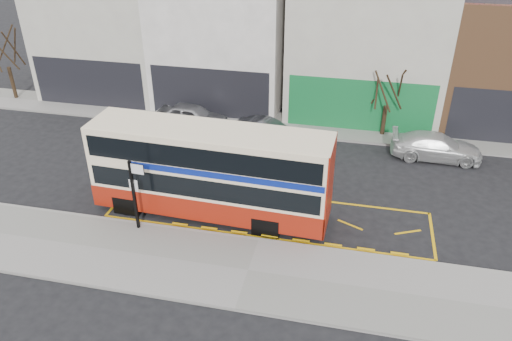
% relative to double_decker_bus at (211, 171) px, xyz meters
% --- Properties ---
extents(ground, '(120.00, 120.00, 0.00)m').
position_rel_double_decker_bus_xyz_m(ground, '(2.42, -1.21, -2.15)').
color(ground, black).
rests_on(ground, ground).
extents(pavement, '(40.00, 4.00, 0.15)m').
position_rel_double_decker_bus_xyz_m(pavement, '(2.42, -3.51, -2.07)').
color(pavement, gray).
rests_on(pavement, ground).
extents(kerb, '(40.00, 0.15, 0.15)m').
position_rel_double_decker_bus_xyz_m(kerb, '(2.42, -1.59, -2.07)').
color(kerb, gray).
rests_on(kerb, ground).
extents(far_pavement, '(50.00, 3.00, 0.15)m').
position_rel_double_decker_bus_xyz_m(far_pavement, '(2.42, 9.79, -2.07)').
color(far_pavement, gray).
rests_on(far_pavement, ground).
extents(road_markings, '(14.00, 3.40, 0.01)m').
position_rel_double_decker_bus_xyz_m(road_markings, '(2.42, 0.39, -2.14)').
color(road_markings, '#E8AC0C').
rests_on(road_markings, ground).
extents(terrace_far_left, '(8.00, 8.01, 10.80)m').
position_rel_double_decker_bus_xyz_m(terrace_far_left, '(-11.08, 13.78, 2.67)').
color(terrace_far_left, beige).
rests_on(terrace_far_left, ground).
extents(terrace_left, '(8.00, 8.01, 11.80)m').
position_rel_double_decker_bus_xyz_m(terrace_left, '(-3.08, 13.78, 3.17)').
color(terrace_left, white).
rests_on(terrace_left, ground).
extents(terrace_green_shop, '(9.00, 8.01, 11.30)m').
position_rel_double_decker_bus_xyz_m(terrace_green_shop, '(5.92, 13.78, 2.92)').
color(terrace_green_shop, beige).
rests_on(terrace_green_shop, ground).
extents(double_decker_bus, '(10.32, 2.75, 4.09)m').
position_rel_double_decker_bus_xyz_m(double_decker_bus, '(0.00, 0.00, 0.00)').
color(double_decker_bus, '#FEE9C1').
rests_on(double_decker_bus, ground).
extents(bus_stop_post, '(0.79, 0.16, 3.21)m').
position_rel_double_decker_bus_xyz_m(bus_stop_post, '(-2.64, -1.90, -0.08)').
color(bus_stop_post, black).
rests_on(bus_stop_post, pavement).
extents(car_silver, '(4.40, 2.09, 1.45)m').
position_rel_double_decker_bus_xyz_m(car_silver, '(-3.72, 8.28, -1.42)').
color(car_silver, '#A9A9AE').
rests_on(car_silver, ground).
extents(car_grey, '(4.15, 2.14, 1.30)m').
position_rel_double_decker_bus_xyz_m(car_grey, '(1.00, 7.34, -1.50)').
color(car_grey, '#414349').
rests_on(car_grey, ground).
extents(car_white, '(4.67, 1.91, 1.35)m').
position_rel_double_decker_bus_xyz_m(car_white, '(10.08, 7.43, -1.47)').
color(car_white, silver).
rests_on(car_white, ground).
extents(street_tree_left, '(2.85, 2.85, 6.15)m').
position_rel_double_decker_bus_xyz_m(street_tree_left, '(-16.82, 9.96, 2.05)').
color(street_tree_left, '#332416').
rests_on(street_tree_left, ground).
extents(street_tree_right, '(2.35, 2.35, 5.07)m').
position_rel_double_decker_bus_xyz_m(street_tree_right, '(7.34, 9.53, 1.31)').
color(street_tree_right, '#332416').
rests_on(street_tree_right, ground).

